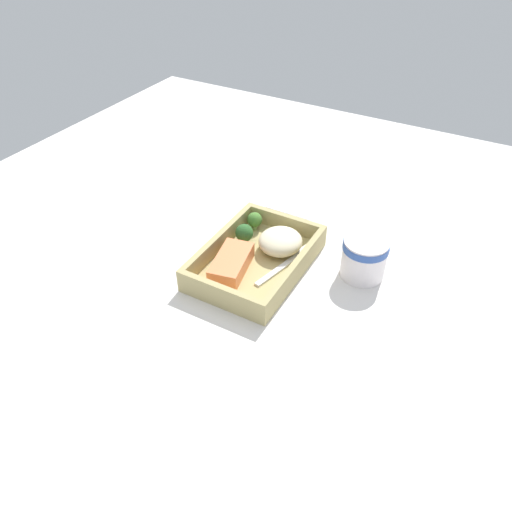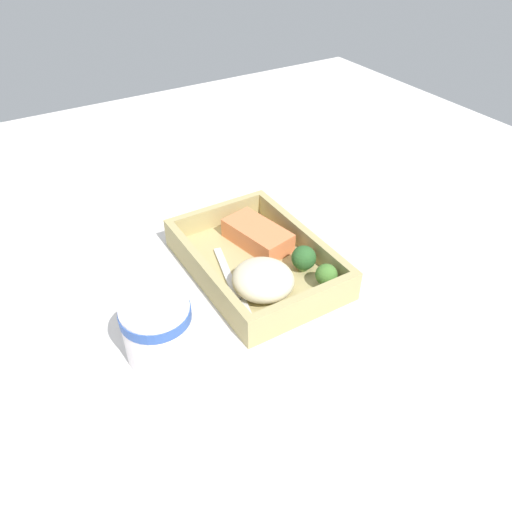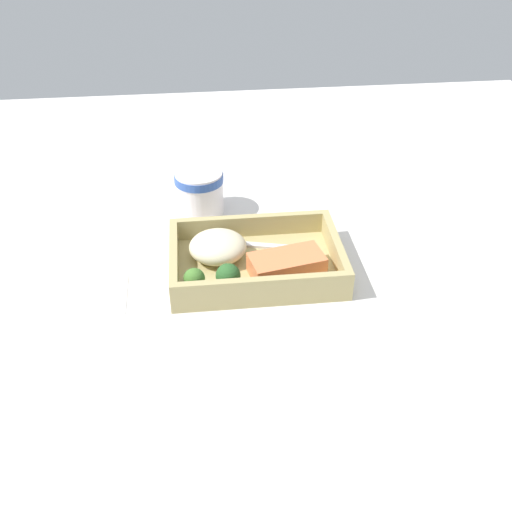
% 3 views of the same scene
% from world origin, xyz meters
% --- Properties ---
extents(ground_plane, '(1.60, 1.60, 0.02)m').
position_xyz_m(ground_plane, '(0.00, 0.00, -0.01)').
color(ground_plane, silver).
extents(takeout_tray, '(0.26, 0.18, 0.01)m').
position_xyz_m(takeout_tray, '(0.00, 0.00, 0.01)').
color(takeout_tray, tan).
rests_on(takeout_tray, ground_plane).
extents(tray_rim, '(0.26, 0.18, 0.04)m').
position_xyz_m(tray_rim, '(0.00, 0.00, 0.03)').
color(tray_rim, tan).
rests_on(tray_rim, takeout_tray).
extents(salmon_fillet, '(0.12, 0.08, 0.03)m').
position_xyz_m(salmon_fillet, '(-0.04, 0.03, 0.03)').
color(salmon_fillet, '#EE7D4A').
rests_on(salmon_fillet, takeout_tray).
extents(mashed_potatoes, '(0.09, 0.09, 0.04)m').
position_xyz_m(mashed_potatoes, '(0.06, -0.02, 0.03)').
color(mashed_potatoes, beige).
rests_on(mashed_potatoes, takeout_tray).
extents(broccoli_floret_1, '(0.04, 0.04, 0.04)m').
position_xyz_m(broccoli_floret_1, '(0.05, 0.05, 0.03)').
color(broccoli_floret_1, '#769755').
rests_on(broccoli_floret_1, takeout_tray).
extents(broccoli_floret_2, '(0.03, 0.03, 0.04)m').
position_xyz_m(broccoli_floret_2, '(0.10, 0.06, 0.03)').
color(broccoli_floret_2, '#7CA05A').
rests_on(broccoli_floret_2, takeout_tray).
extents(fork, '(0.16, 0.05, 0.00)m').
position_xyz_m(fork, '(0.02, -0.06, 0.01)').
color(fork, silver).
rests_on(fork, takeout_tray).
extents(paper_cup, '(0.09, 0.09, 0.08)m').
position_xyz_m(paper_cup, '(0.08, -0.19, 0.04)').
color(paper_cup, white).
rests_on(paper_cup, ground_plane).
extents(receipt_slip, '(0.09, 0.11, 0.00)m').
position_xyz_m(receipt_slip, '(0.24, 0.03, 0.00)').
color(receipt_slip, white).
rests_on(receipt_slip, ground_plane).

